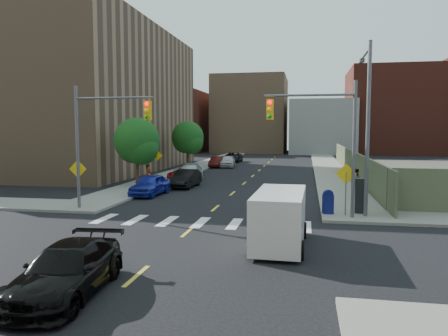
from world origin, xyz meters
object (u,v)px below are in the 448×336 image
at_px(parked_car_silver, 190,173).
at_px(mailbox, 328,202).
at_px(parked_car_maroon, 217,162).
at_px(parked_car_black, 186,178).
at_px(black_sedan, 67,270).
at_px(parked_car_red, 184,174).
at_px(payphone, 360,196).
at_px(parked_car_grey, 232,157).
at_px(pedestrian_east, 355,182).
at_px(cargo_van, 280,217).
at_px(parked_car_white, 228,161).
at_px(pedestrian_west, 149,177).
at_px(parked_car_blue, 150,185).

relative_size(parked_car_silver, mailbox, 3.88).
bearing_deg(parked_car_maroon, parked_car_black, -87.68).
xyz_separation_m(parked_car_maroon, black_sedan, (4.23, -40.89, 0.04)).
xyz_separation_m(parked_car_red, mailbox, (11.83, -14.02, 0.12)).
distance_m(parked_car_black, payphone, 15.38).
distance_m(parked_car_grey, pedestrian_east, 32.32).
bearing_deg(cargo_van, parked_car_maroon, 107.09).
bearing_deg(parked_car_white, parked_car_black, -95.91).
distance_m(parked_car_white, parked_car_maroon, 1.32).
bearing_deg(payphone, pedestrian_west, 162.24).
bearing_deg(parked_car_maroon, parked_car_silver, -90.00).
bearing_deg(parked_car_silver, parked_car_maroon, 86.92).
bearing_deg(parked_car_red, parked_car_black, -71.33).
height_order(parked_car_red, parked_car_white, parked_car_white).
bearing_deg(parked_car_black, payphone, -35.44).
relative_size(parked_car_black, mailbox, 3.35).
distance_m(parked_car_red, parked_car_white, 14.55).
height_order(black_sedan, cargo_van, cargo_van).
bearing_deg(pedestrian_west, payphone, -113.21).
xyz_separation_m(parked_car_red, pedestrian_east, (14.00, -6.62, 0.38)).
bearing_deg(pedestrian_east, payphone, 98.91).
distance_m(parked_car_white, mailbox, 30.39).
distance_m(parked_car_white, pedestrian_east, 24.64).
xyz_separation_m(parked_car_red, pedestrian_west, (-0.80, -6.82, 0.43)).
bearing_deg(parked_car_silver, black_sedan, -86.74).
distance_m(pedestrian_west, pedestrian_east, 14.80).
bearing_deg(parked_car_grey, mailbox, -72.46).
relative_size(parked_car_white, black_sedan, 0.88).
distance_m(parked_car_maroon, black_sedan, 41.11).
distance_m(parked_car_grey, mailbox, 38.47).
height_order(parked_car_red, pedestrian_east, pedestrian_east).
relative_size(parked_car_grey, black_sedan, 1.06).
xyz_separation_m(black_sedan, pedestrian_west, (-5.03, 19.81, 0.38)).
bearing_deg(parked_car_blue, black_sedan, -73.68).
height_order(black_sedan, mailbox, mailbox).
bearing_deg(parked_car_grey, black_sedan, -85.29).
xyz_separation_m(parked_car_blue, parked_car_black, (1.30, 4.51, -0.03)).
bearing_deg(parked_car_blue, cargo_van, -47.01).
relative_size(parked_car_red, parked_car_maroon, 1.16).
bearing_deg(pedestrian_east, parked_car_blue, 21.28).
relative_size(black_sedan, mailbox, 3.76).
xyz_separation_m(parked_car_silver, pedestrian_east, (13.58, -6.90, 0.31)).
xyz_separation_m(parked_car_red, black_sedan, (4.23, -26.63, 0.05)).
distance_m(black_sedan, cargo_van, 8.40).
height_order(parked_car_black, pedestrian_west, pedestrian_west).
xyz_separation_m(parked_car_black, cargo_van, (8.39, -16.08, 0.44)).
bearing_deg(parked_car_white, pedestrian_east, -64.89).
bearing_deg(payphone, parked_car_black, 149.96).
bearing_deg(black_sedan, mailbox, 54.32).
relative_size(parked_car_silver, black_sedan, 1.03).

